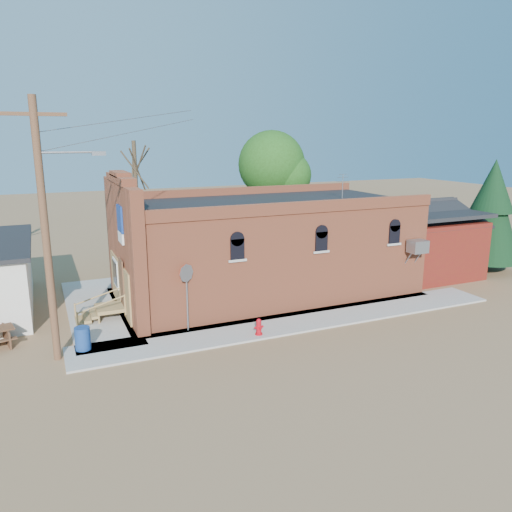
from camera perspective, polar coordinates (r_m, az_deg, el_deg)
name	(u,v)px	position (r m, az deg, el deg)	size (l,w,h in m)	color
ground	(279,335)	(20.14, 2.69, -9.01)	(120.00, 120.00, 0.00)	olive
sidewalk_south	(302,321)	(21.52, 5.24, -7.44)	(19.00, 2.20, 0.08)	#9E9991
sidewalk_west	(98,309)	(24.00, -17.65, -5.80)	(2.60, 10.00, 0.08)	#9E9991
brick_bar	(261,247)	(24.87, 0.55, 1.02)	(16.40, 7.97, 6.30)	#BD5A39
red_shed	(417,234)	(30.21, 17.88, 2.45)	(5.40, 6.40, 4.30)	#601D10
utility_pole	(47,227)	(18.10, -22.82, 3.12)	(3.12, 0.26, 9.00)	#503320
tree_bare_near	(135,168)	(30.18, -13.66, 9.79)	(2.80, 2.80, 7.65)	#4C3A2B
tree_leafy	(271,164)	(33.43, 1.78, 10.42)	(4.40, 4.40, 8.15)	#4C3A2B
evergreen_tree	(491,208)	(31.77, 25.31, 4.96)	(3.60, 3.60, 6.50)	#4C3A2B
fire_hydrant	(259,327)	(19.84, 0.33, -8.09)	(0.38, 0.37, 0.67)	#B40A14
stop_sign	(186,279)	(19.92, -7.95, -2.67)	(0.66, 0.46, 2.76)	gray
trash_barrel	(83,338)	(19.55, -19.20, -8.89)	(0.56, 0.56, 0.86)	navy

